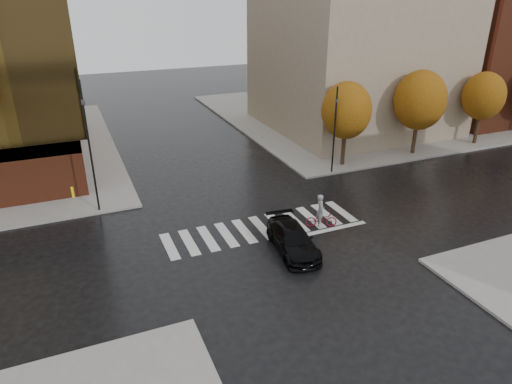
# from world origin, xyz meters

# --- Properties ---
(ground) EXTENTS (120.00, 120.00, 0.00)m
(ground) POSITION_xyz_m (0.00, 0.00, 0.00)
(ground) COLOR black
(ground) RESTS_ON ground
(sidewalk_ne) EXTENTS (30.00, 30.00, 0.15)m
(sidewalk_ne) POSITION_xyz_m (21.00, 21.00, 0.07)
(sidewalk_ne) COLOR gray
(sidewalk_ne) RESTS_ON ground
(crosswalk) EXTENTS (12.00, 3.00, 0.01)m
(crosswalk) POSITION_xyz_m (0.00, 0.50, 0.01)
(crosswalk) COLOR silver
(crosswalk) RESTS_ON ground
(building_ne_tan) EXTENTS (16.00, 16.00, 18.00)m
(building_ne_tan) POSITION_xyz_m (17.00, 17.00, 9.15)
(building_ne_tan) COLOR gray
(building_ne_tan) RESTS_ON sidewalk_ne
(building_ne_brick) EXTENTS (14.00, 14.00, 14.00)m
(building_ne_brick) POSITION_xyz_m (33.00, 16.00, 7.15)
(building_ne_brick) COLOR brown
(building_ne_brick) RESTS_ON sidewalk_ne
(tree_ne_a) EXTENTS (3.80, 3.80, 6.50)m
(tree_ne_a) POSITION_xyz_m (10.00, 7.40, 4.46)
(tree_ne_a) COLOR #322516
(tree_ne_a) RESTS_ON sidewalk_ne
(tree_ne_b) EXTENTS (4.20, 4.20, 6.89)m
(tree_ne_b) POSITION_xyz_m (17.00, 7.40, 4.62)
(tree_ne_b) COLOR #322516
(tree_ne_b) RESTS_ON sidewalk_ne
(tree_ne_c) EXTENTS (3.60, 3.60, 6.31)m
(tree_ne_c) POSITION_xyz_m (24.00, 7.40, 4.37)
(tree_ne_c) COLOR #322516
(tree_ne_c) RESTS_ON sidewalk_ne
(sedan) EXTENTS (2.42, 4.86, 1.35)m
(sedan) POSITION_xyz_m (0.50, -2.49, 0.68)
(sedan) COLOR black
(sedan) RESTS_ON ground
(cyclist) EXTENTS (1.94, 1.29, 2.08)m
(cyclist) POSITION_xyz_m (3.26, -0.75, 0.71)
(cyclist) COLOR maroon
(cyclist) RESTS_ON ground
(traffic_light_nw) EXTENTS (0.25, 0.23, 8.11)m
(traffic_light_nw) POSITION_xyz_m (-8.60, 6.40, 4.87)
(traffic_light_nw) COLOR black
(traffic_light_nw) RESTS_ON sidewalk_nw
(traffic_light_ne) EXTENTS (0.13, 0.16, 6.45)m
(traffic_light_ne) POSITION_xyz_m (8.35, 6.30, 3.74)
(traffic_light_ne) COLOR black
(traffic_light_ne) RESTS_ON sidewalk_ne
(fire_hydrant) EXTENTS (0.29, 0.29, 0.83)m
(fire_hydrant) POSITION_xyz_m (-10.00, 9.11, 0.60)
(fire_hydrant) COLOR yellow
(fire_hydrant) RESTS_ON sidewalk_nw
(manhole) EXTENTS (0.79, 0.79, 0.01)m
(manhole) POSITION_xyz_m (0.47, -2.00, 0.01)
(manhole) COLOR #402716
(manhole) RESTS_ON ground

